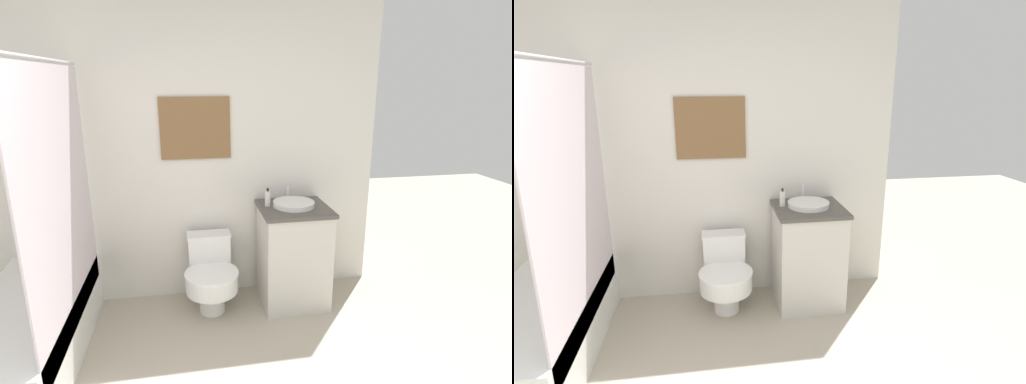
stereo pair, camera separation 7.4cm
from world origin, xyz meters
TOP-DOWN VIEW (x-y plane):
  - wall_back at (0.00, 2.30)m, footprint 3.57×0.07m
  - shower_area at (-0.94, 1.51)m, footprint 0.67×1.52m
  - toilet at (0.30, 1.98)m, footprint 0.43×0.56m
  - vanity at (1.00, 1.99)m, footprint 0.57×0.54m
  - sink at (1.00, 2.01)m, footprint 0.34×0.38m
  - soap_bottle at (0.79, 2.05)m, footprint 0.04×0.04m

SIDE VIEW (x-z plane):
  - shower_area at x=-0.94m, z-range -0.71..1.27m
  - toilet at x=0.30m, z-range 0.01..0.63m
  - vanity at x=1.00m, z-range 0.00..0.86m
  - sink at x=1.00m, z-range 0.81..0.94m
  - soap_bottle at x=0.79m, z-range 0.84..1.00m
  - wall_back at x=0.00m, z-range 0.00..2.50m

